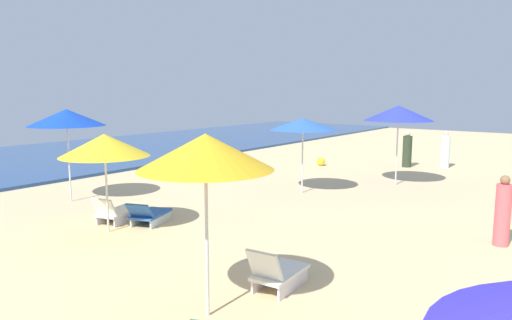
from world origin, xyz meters
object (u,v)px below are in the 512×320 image
Objects in this scene: umbrella_4 at (303,124)px; beach_ball_1 at (321,162)px; lounge_chair_7_0 at (277,273)px; beachgoer_0 at (445,151)px; umbrella_6 at (399,113)px; umbrella_8 at (66,118)px; umbrella_2 at (105,145)px; umbrella_7 at (206,152)px; lounge_chair_2_1 at (118,212)px; beachgoer_1 at (503,213)px; beachgoer_2 at (407,151)px; lounge_chair_2_0 at (149,214)px.

umbrella_4 reaches higher than beach_ball_1.
lounge_chair_7_0 is 14.92m from beachgoer_0.
lounge_chair_7_0 is at bearing -151.81° from umbrella_4.
umbrella_8 is at bearing 140.21° from umbrella_6.
umbrella_8 reaches higher than umbrella_2.
umbrella_8 is at bearing 70.30° from umbrella_7.
umbrella_6 is 1.01× the size of umbrella_8.
umbrella_8 is at bearing -25.02° from lounge_chair_2_1.
umbrella_7 is (-8.22, -3.36, 0.21)m from umbrella_4.
umbrella_2 reaches higher than lounge_chair_2_1.
umbrella_7 is 1.69× the size of beachgoer_0.
umbrella_2 is 5.10m from umbrella_7.
beachgoer_1 reaches higher than lounge_chair_7_0.
lounge_chair_7_0 is at bearing -154.05° from beach_ball_1.
umbrella_8 reaches higher than umbrella_4.
lounge_chair_7_0 is 14.41m from beachgoer_2.
lounge_chair_2_1 reaches higher than beach_ball_1.
umbrella_7 is 14.87m from beach_ball_1.
umbrella_2 reaches higher than lounge_chair_2_0.
beach_ball_1 is (11.17, 0.31, -0.08)m from lounge_chair_2_1.
beachgoer_2 reaches higher than lounge_chair_2_0.
lounge_chair_2_0 is at bearing 58.73° from umbrella_7.
beachgoer_0 is at bearing -121.36° from lounge_chair_2_1.
umbrella_8 is (-8.36, 6.96, -0.01)m from umbrella_6.
umbrella_8 is at bearing 165.64° from beach_ball_1.
lounge_chair_7_0 is at bearing 155.42° from lounge_chair_2_1.
beachgoer_2 reaches higher than beach_ball_1.
umbrella_6 is at bearing -84.81° from lounge_chair_7_0.
umbrella_2 is at bearing 86.89° from beachgoer_0.
umbrella_7 reaches higher than umbrella_4.
lounge_chair_2_1 is 3.83m from umbrella_8.
lounge_chair_2_0 is at bearing 159.97° from umbrella_6.
lounge_chair_2_1 is 0.94× the size of beachgoer_0.
beachgoer_1 reaches higher than lounge_chair_2_1.
lounge_chair_7_0 is (-1.03, -5.62, 0.03)m from lounge_chair_2_1.
lounge_chair_7_0 is at bearing 143.92° from lounge_chair_2_0.
umbrella_7 is 2.59m from lounge_chair_7_0.
umbrella_7 is at bearing 141.40° from lounge_chair_2_1.
beachgoer_1 is (3.22, -11.23, -1.82)m from umbrella_8.
umbrella_8 reaches higher than umbrella_7.
beachgoer_2 is 3.77m from beach_ball_1.
beachgoer_1 is 11.27m from beach_ball_1.
lounge_chair_2_1 is at bearing 65.62° from umbrella_7.
umbrella_4 is 1.51× the size of beachgoer_0.
lounge_chair_2_0 is at bearing -171.59° from lounge_chair_2_1.
lounge_chair_2_0 is 0.91× the size of beachgoer_1.
beachgoer_1 is (-5.14, -4.27, -1.82)m from umbrella_6.
beachgoer_2 is (12.54, -5.89, -1.81)m from umbrella_8.
umbrella_2 is at bearing -109.49° from umbrella_8.
umbrella_4 is at bearing 111.80° from beachgoer_1.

